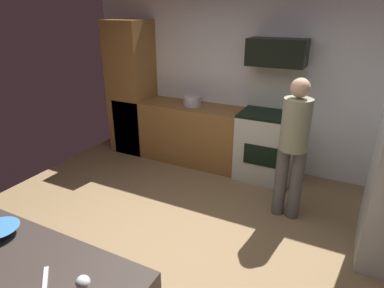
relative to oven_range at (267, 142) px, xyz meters
name	(u,v)px	position (x,y,z in m)	size (l,w,h in m)	color
ground_plane	(175,251)	(-0.37, -1.98, -0.53)	(5.20, 4.80, 0.02)	olive
wall_back	(253,80)	(-0.37, 0.36, 0.78)	(5.20, 0.12, 2.60)	silver
lower_cabinet_run	(187,133)	(-1.27, 0.00, -0.07)	(2.40, 0.60, 0.90)	brown
cabinet_column	(132,88)	(-2.27, 0.00, 0.53)	(0.60, 0.60, 2.10)	brown
oven_range	(267,142)	(0.00, 0.00, 0.00)	(0.76, 0.65, 1.56)	beige
microwave	(277,52)	(0.00, 0.08, 1.21)	(0.74, 0.38, 0.34)	black
person_cook	(293,144)	(0.48, -0.86, 0.38)	(0.31, 0.30, 1.61)	#515151
mixing_bowl_large	(0,231)	(-0.90, -3.26, 0.41)	(0.24, 0.24, 0.06)	#3771BA
wine_glass_near	(83,284)	(-0.04, -3.42, 0.51)	(0.07, 0.07, 0.17)	silver
knife_paring	(45,284)	(-0.32, -3.42, 0.38)	(0.25, 0.02, 0.01)	#B7BABF
stock_pot	(192,101)	(-1.18, 0.00, 0.46)	(0.27, 0.27, 0.15)	#AEB3B9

